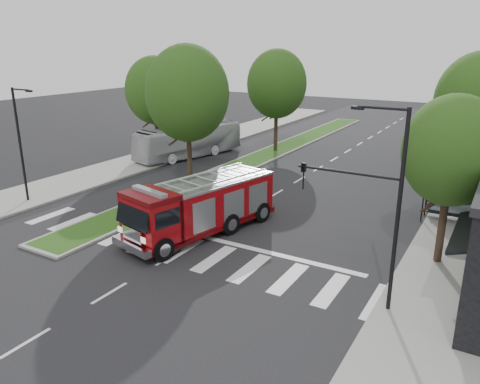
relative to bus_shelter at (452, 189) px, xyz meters
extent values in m
plane|color=black|center=(-11.20, -8.15, -2.04)|extent=(140.00, 140.00, 0.00)
cube|color=gray|center=(1.30, 1.85, -1.96)|extent=(5.00, 80.00, 0.15)
cube|color=gray|center=(-25.70, 1.85, -1.96)|extent=(5.00, 80.00, 0.15)
cube|color=gray|center=(-17.20, 9.85, -1.97)|extent=(3.00, 50.00, 0.14)
cube|color=#204A15|center=(-17.20, 9.85, -1.89)|extent=(2.60, 49.50, 0.02)
cylinder|color=black|center=(-1.40, -0.75, -0.79)|extent=(0.08, 0.08, 2.50)
cylinder|color=black|center=(1.40, -0.75, -0.79)|extent=(0.08, 0.08, 2.50)
cylinder|color=black|center=(-1.40, 0.45, -0.79)|extent=(0.08, 0.08, 2.50)
cylinder|color=black|center=(1.40, 0.45, -0.79)|extent=(0.08, 0.08, 2.50)
cube|color=black|center=(0.00, -0.15, 0.51)|extent=(3.20, 1.60, 0.12)
cube|color=#8C99A5|center=(0.00, 0.55, -0.74)|extent=(2.80, 0.04, 1.80)
cube|color=black|center=(0.00, -0.15, -1.49)|extent=(2.40, 0.40, 0.08)
cylinder|color=black|center=(0.30, -6.15, -0.17)|extent=(0.36, 0.36, 3.74)
ellipsoid|color=#1A370F|center=(0.30, -6.15, 3.49)|extent=(4.40, 4.40, 5.06)
cylinder|color=black|center=(0.30, 5.85, 0.16)|extent=(0.36, 0.36, 4.40)
ellipsoid|color=#1A370F|center=(0.30, 5.85, 4.46)|extent=(5.60, 5.60, 6.44)
cylinder|color=black|center=(0.30, 15.85, -0.06)|extent=(0.36, 0.36, 3.96)
cylinder|color=black|center=(-17.20, -2.15, 0.27)|extent=(0.36, 0.36, 4.62)
ellipsoid|color=#1A370F|center=(-17.20, -2.15, 4.79)|extent=(5.80, 5.80, 6.67)
cylinder|color=black|center=(-17.20, 11.85, 0.16)|extent=(0.36, 0.36, 4.40)
ellipsoid|color=#1A370F|center=(-17.20, 11.85, 4.46)|extent=(5.60, 5.60, 6.44)
cylinder|color=black|center=(-25.20, 3.85, 0.05)|extent=(0.36, 0.36, 4.18)
ellipsoid|color=#1A370F|center=(-25.20, 3.85, 4.14)|extent=(5.20, 5.20, 5.98)
cylinder|color=black|center=(-0.70, -11.65, 1.96)|extent=(0.16, 0.16, 8.00)
cylinder|color=black|center=(-1.60, -11.65, 5.86)|extent=(1.80, 0.10, 0.10)
cube|color=black|center=(-2.50, -11.65, 5.81)|extent=(0.45, 0.20, 0.12)
cylinder|color=black|center=(-2.70, -11.65, 3.36)|extent=(4.00, 0.10, 0.10)
imported|color=black|center=(-4.50, -11.65, 2.96)|extent=(0.18, 0.22, 1.10)
cylinder|color=black|center=(-24.70, -10.15, 1.71)|extent=(0.16, 0.16, 7.50)
cylinder|color=black|center=(-23.90, -10.15, 5.36)|extent=(1.60, 0.10, 0.10)
cube|color=black|center=(-23.10, -10.15, 5.31)|extent=(0.45, 0.20, 0.12)
cylinder|color=black|center=(-0.70, 11.85, 1.96)|extent=(0.16, 0.16, 8.00)
cylinder|color=black|center=(-1.60, 11.85, 5.86)|extent=(1.80, 0.10, 0.10)
cube|color=black|center=(-2.50, 11.85, 5.81)|extent=(0.45, 0.20, 0.12)
cube|color=#540407|center=(-11.61, -8.64, -1.49)|extent=(4.80, 9.58, 0.27)
cube|color=maroon|center=(-11.41, -7.79, -0.34)|extent=(4.29, 7.45, 2.19)
cube|color=maroon|center=(-12.40, -11.94, -0.34)|extent=(3.12, 2.55, 2.30)
cube|color=#B2B2B7|center=(-11.41, -7.79, 0.81)|extent=(4.29, 7.45, 0.13)
cylinder|color=#B2B2B7|center=(-12.37, -7.56, 1.03)|extent=(1.63, 6.42, 0.11)
cylinder|color=#B2B2B7|center=(-10.45, -8.02, 1.03)|extent=(1.63, 6.42, 0.11)
cube|color=silver|center=(-12.69, -13.17, -1.38)|extent=(2.86, 1.03, 0.38)
cube|color=#8C99A5|center=(-12.40, -11.94, 1.14)|extent=(2.43, 0.93, 0.20)
cylinder|color=black|center=(-13.70, -11.97, -1.44)|extent=(0.65, 1.26, 1.20)
cylinder|color=black|center=(-11.25, -12.55, -1.44)|extent=(0.65, 1.26, 1.20)
cylinder|color=black|center=(-12.63, -7.50, -1.44)|extent=(0.65, 1.26, 1.20)
cylinder|color=black|center=(-10.18, -8.08, -1.44)|extent=(0.65, 1.26, 1.20)
cylinder|color=black|center=(-12.02, -4.94, -1.44)|extent=(0.65, 1.26, 1.20)
cylinder|color=black|center=(-9.57, -5.52, -1.44)|extent=(0.65, 1.26, 1.20)
imported|color=#BBBBBF|center=(-23.20, 5.94, -0.51)|extent=(5.28, 11.30, 3.07)
camera|label=1|loc=(2.43, -28.49, 8.01)|focal=35.00mm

